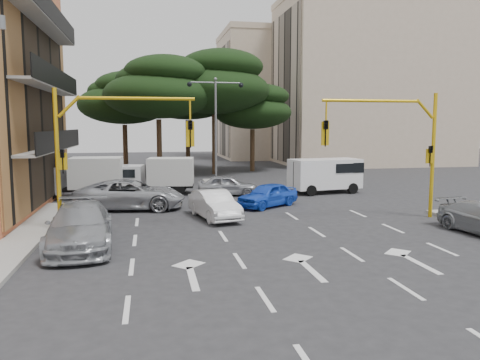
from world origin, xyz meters
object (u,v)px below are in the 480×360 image
object	(u,v)px
street_lamp_center	(216,112)
car_silver_wagon	(80,226)
car_blue_compact	(268,195)
signal_mast_right	(400,138)
car_white_hatch	(214,205)
van_white	(325,176)
box_truck_b	(158,176)
signal_mast_left	(102,140)
car_silver_cross_b	(228,185)
car_silver_cross_a	(131,194)
box_truck_a	(81,178)

from	to	relation	value
street_lamp_center	car_silver_wagon	distance (m)	18.88
car_blue_compact	signal_mast_right	bearing A→B (deg)	16.04
signal_mast_right	car_white_hatch	size ratio (longest dim) A/B	1.47
street_lamp_center	car_white_hatch	world-z (taller)	street_lamp_center
car_blue_compact	van_white	size ratio (longest dim) A/B	0.84
van_white	box_truck_b	xyz separation A→B (m)	(-10.89, 1.58, 0.03)
signal_mast_left	box_truck_b	distance (m)	10.97
signal_mast_right	car_white_hatch	world-z (taller)	signal_mast_right
car_blue_compact	car_silver_cross_b	bearing A→B (deg)	163.33
car_silver_wagon	box_truck_b	bearing A→B (deg)	72.62
car_silver_cross_a	van_white	distance (m)	12.99
signal_mast_left	car_silver_wagon	distance (m)	4.16
car_silver_cross_a	box_truck_b	xyz separation A→B (m)	(1.54, 5.34, 0.38)
signal_mast_left	car_blue_compact	world-z (taller)	signal_mast_left
car_blue_compact	car_silver_wagon	size ratio (longest dim) A/B	0.69
car_white_hatch	signal_mast_left	bearing A→B (deg)	-173.35
car_white_hatch	car_blue_compact	size ratio (longest dim) A/B	1.06
box_truck_a	signal_mast_right	bearing A→B (deg)	-118.80
signal_mast_right	car_white_hatch	distance (m)	9.37
car_blue_compact	box_truck_a	xyz separation A→B (m)	(-10.49, 5.06, 0.60)
car_silver_cross_a	car_silver_cross_b	world-z (taller)	car_silver_cross_a
signal_mast_right	car_silver_wagon	size ratio (longest dim) A/B	1.08
car_silver_cross_b	street_lamp_center	bearing A→B (deg)	12.21
signal_mast_left	street_lamp_center	xyz separation A→B (m)	(6.80, 14.01, 1.54)
car_silver_wagon	car_silver_cross_b	bearing A→B (deg)	53.04
car_silver_wagon	car_silver_cross_b	xyz separation A→B (m)	(7.45, 11.57, -0.15)
van_white	box_truck_b	world-z (taller)	box_truck_b
car_white_hatch	car_blue_compact	xyz separation A→B (m)	(3.34, 2.68, -0.02)
van_white	box_truck_a	bearing A→B (deg)	-100.88
street_lamp_center	car_blue_compact	distance (m)	10.88
car_white_hatch	box_truck_b	size ratio (longest dim) A/B	0.85
car_white_hatch	car_silver_cross_b	world-z (taller)	car_white_hatch
street_lamp_center	box_truck_b	bearing A→B (deg)	-139.99
car_silver_cross_a	van_white	size ratio (longest dim) A/B	1.25
box_truck_b	street_lamp_center	bearing A→B (deg)	-41.70
box_truck_a	car_white_hatch	bearing A→B (deg)	-135.28
car_white_hatch	car_silver_wagon	size ratio (longest dim) A/B	0.74
signal_mast_right	van_white	xyz separation A→B (m)	(-0.28, 8.77, -2.74)
car_white_hatch	car_silver_cross_a	size ratio (longest dim) A/B	0.71
car_white_hatch	car_silver_wagon	bearing A→B (deg)	-153.76
signal_mast_right	street_lamp_center	world-z (taller)	street_lamp_center
signal_mast_left	van_white	distance (m)	16.19
street_lamp_center	car_silver_cross_b	xyz separation A→B (m)	(0.03, -5.15, -4.78)
street_lamp_center	signal_mast_right	bearing A→B (deg)	-64.09
street_lamp_center	van_white	bearing A→B (deg)	-38.77
car_silver_cross_b	box_truck_b	xyz separation A→B (m)	(-4.39, 1.49, 0.53)
car_silver_wagon	van_white	xyz separation A→B (m)	(13.95, 11.48, 0.35)
car_silver_cross_b	car_silver_cross_a	bearing A→B (deg)	134.88
street_lamp_center	car_silver_cross_a	bearing A→B (deg)	-123.23
street_lamp_center	van_white	world-z (taller)	street_lamp_center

